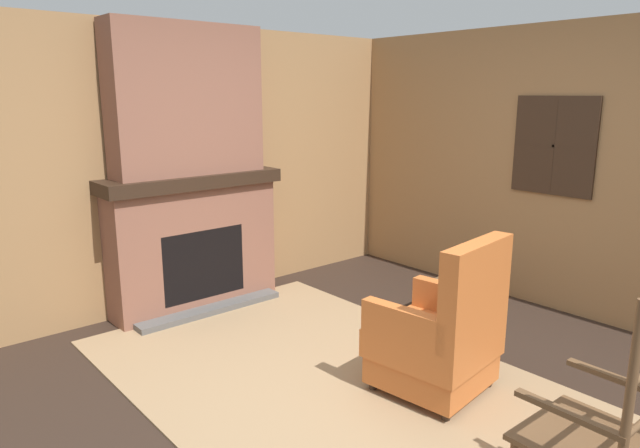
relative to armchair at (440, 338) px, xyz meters
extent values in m
plane|color=#2D2119|center=(-0.18, -0.42, -0.36)|extent=(14.00, 14.00, 0.00)
cube|color=#9E7247|center=(-2.56, -0.42, 0.85)|extent=(0.06, 5.29, 2.43)
cube|color=#9E7247|center=(-0.18, 1.96, 0.85)|extent=(5.29, 0.06, 2.43)
cube|color=#382619|center=(-0.36, 1.91, 1.06)|extent=(0.72, 0.02, 0.82)
cube|color=silver|center=(-0.36, 1.92, 1.06)|extent=(0.68, 0.01, 0.78)
cube|color=#382619|center=(-0.36, 1.91, 1.06)|extent=(0.02, 0.02, 0.78)
cube|color=#382619|center=(-0.36, 1.91, 1.06)|extent=(0.68, 0.02, 0.02)
cube|color=brown|center=(-2.35, -0.42, 0.17)|extent=(0.35, 1.47, 1.07)
cube|color=black|center=(-2.21, -0.42, 0.06)|extent=(0.08, 0.77, 0.60)
cube|color=#565451|center=(-2.09, -0.42, -0.33)|extent=(0.16, 1.33, 0.06)
cube|color=black|center=(-2.35, -0.42, 0.76)|extent=(0.45, 1.57, 0.11)
cube|color=brown|center=(-2.35, -0.42, 1.43)|extent=(0.31, 1.30, 1.22)
cube|color=#997A56|center=(-0.44, -0.44, -0.36)|extent=(3.65, 2.20, 0.01)
cube|color=#C6662D|center=(-0.05, -0.01, -0.18)|extent=(0.70, 0.70, 0.24)
cube|color=#C6662D|center=(-0.05, -0.01, -0.03)|extent=(0.73, 0.73, 0.18)
cube|color=#C6662D|center=(0.22, 0.03, 0.36)|extent=(0.20, 0.67, 0.60)
cube|color=#C6662D|center=(-0.04, -0.29, 0.16)|extent=(0.60, 0.16, 0.20)
cube|color=#C6662D|center=(-0.11, 0.27, 0.16)|extent=(0.60, 0.16, 0.20)
cylinder|color=#332319|center=(-0.28, -0.30, -0.33)|extent=(0.06, 0.06, 0.06)
cylinder|color=#332319|center=(-0.34, 0.22, -0.33)|extent=(0.06, 0.06, 0.06)
cylinder|color=#332319|center=(0.24, -0.24, -0.33)|extent=(0.06, 0.06, 0.06)
cylinder|color=#332319|center=(0.18, 0.29, -0.33)|extent=(0.06, 0.06, 0.06)
cylinder|color=brown|center=(0.93, -0.25, -0.13)|extent=(0.04, 0.04, 0.38)
cube|color=brown|center=(1.14, -0.47, 0.07)|extent=(0.50, 0.52, 0.02)
cylinder|color=brown|center=(1.34, -0.69, 0.43)|extent=(0.04, 0.04, 0.75)
cube|color=brown|center=(1.13, -0.69, 0.28)|extent=(0.45, 0.05, 0.02)
cube|color=brown|center=(1.14, -0.26, 0.28)|extent=(0.45, 0.05, 0.02)
cylinder|color=brown|center=(-0.94, 1.15, -0.29)|extent=(0.18, 0.44, 0.14)
cylinder|color=brown|center=(-0.79, 1.16, -0.29)|extent=(0.18, 0.44, 0.14)
cylinder|color=brown|center=(-0.65, 1.18, -0.29)|extent=(0.18, 0.44, 0.14)
cylinder|color=brown|center=(-0.94, 1.15, -0.17)|extent=(0.18, 0.44, 0.14)
cylinder|color=brown|center=(-0.79, 1.16, -0.17)|extent=(0.18, 0.44, 0.14)
cylinder|color=brown|center=(-0.65, 1.18, -0.17)|extent=(0.18, 0.44, 0.14)
ellipsoid|color=#B24C42|center=(-2.39, -0.73, 0.86)|extent=(0.09, 0.09, 0.08)
cylinder|color=white|center=(-2.39, -0.73, 0.97)|extent=(0.05, 0.05, 0.15)
cube|color=black|center=(-2.39, -0.16, 0.88)|extent=(0.17, 0.27, 0.12)
cube|color=silver|center=(-2.30, -0.16, 0.88)|extent=(0.01, 0.04, 0.02)
camera|label=1|loc=(2.01, -2.71, 1.49)|focal=32.00mm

